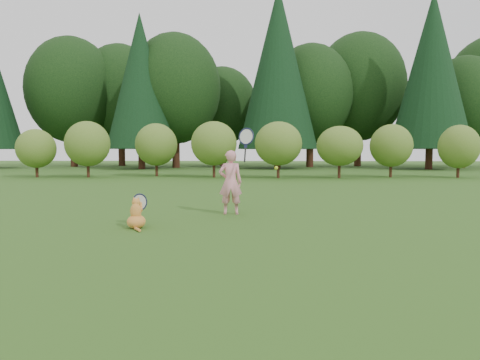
# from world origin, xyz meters

# --- Properties ---
(ground) EXTENTS (100.00, 100.00, 0.00)m
(ground) POSITION_xyz_m (0.00, 0.00, 0.00)
(ground) COLOR #2D5919
(ground) RESTS_ON ground
(shrub_row) EXTENTS (28.00, 3.00, 2.80)m
(shrub_row) POSITION_xyz_m (0.00, 13.00, 1.40)
(shrub_row) COLOR #507323
(shrub_row) RESTS_ON ground
(woodland_backdrop) EXTENTS (48.00, 10.00, 15.00)m
(woodland_backdrop) POSITION_xyz_m (0.00, 23.00, 7.50)
(woodland_backdrop) COLOR black
(woodland_backdrop) RESTS_ON ground
(child) EXTENTS (0.74, 0.49, 1.94)m
(child) POSITION_xyz_m (0.02, 0.82, 0.68)
(child) COLOR pink
(child) RESTS_ON ground
(cat) EXTENTS (0.40, 0.68, 0.71)m
(cat) POSITION_xyz_m (-1.46, -0.72, 0.27)
(cat) COLOR orange
(cat) RESTS_ON ground
(tennis_ball) EXTENTS (0.07, 0.07, 0.07)m
(tennis_ball) POSITION_xyz_m (0.93, 0.82, 0.95)
(tennis_ball) COLOR #B9EC1B
(tennis_ball) RESTS_ON ground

